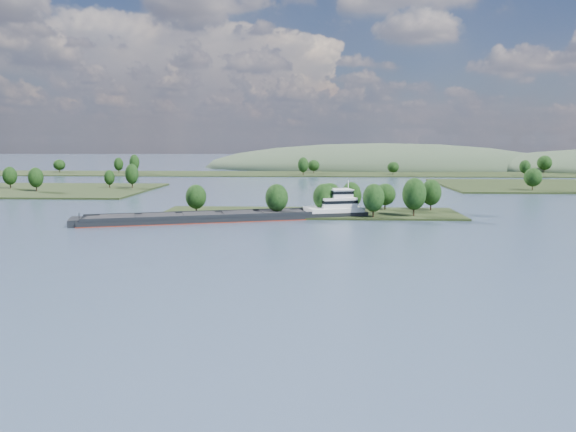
{
  "coord_description": "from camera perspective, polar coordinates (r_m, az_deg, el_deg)",
  "views": [
    {
      "loc": [
        2.37,
        -8.47,
        24.84
      ],
      "look_at": [
        -4.85,
        130.0,
        6.0
      ],
      "focal_mm": 35.0,
      "sensor_mm": 36.0,
      "label": 1
    }
  ],
  "objects": [
    {
      "name": "ground",
      "position": [
        130.87,
        1.89,
        -3.21
      ],
      "size": [
        1800.0,
        1800.0,
        0.0
      ],
      "primitive_type": "plane",
      "color": "#3E516B",
      "rests_on": "ground"
    },
    {
      "name": "tree_island",
      "position": [
        188.68,
        4.33,
        1.26
      ],
      "size": [
        100.0,
        30.84,
        13.49
      ],
      "color": "black",
      "rests_on": "ground"
    },
    {
      "name": "back_shoreline",
      "position": [
        409.07,
        3.83,
        4.34
      ],
      "size": [
        900.0,
        60.0,
        14.99
      ],
      "color": "black",
      "rests_on": "ground"
    },
    {
      "name": "hill_west",
      "position": [
        512.33,
        9.47,
        4.85
      ],
      "size": [
        320.0,
        160.0,
        44.0
      ],
      "primitive_type": "ellipsoid",
      "color": "#34452F",
      "rests_on": "ground"
    },
    {
      "name": "cargo_barge",
      "position": [
        176.56,
        -4.28,
        0.14
      ],
      "size": [
        90.4,
        37.01,
        12.34
      ],
      "color": "black",
      "rests_on": "ground"
    }
  ]
}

